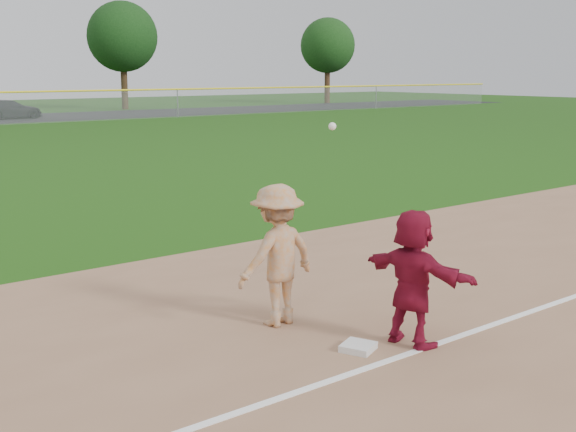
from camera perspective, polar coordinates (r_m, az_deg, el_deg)
ground at (r=9.21m, az=5.83°, el=-9.42°), size 160.00×160.00×0.00m
foul_line at (r=8.69m, az=9.55°, el=-10.66°), size 60.00×0.10×0.01m
first_base at (r=8.70m, az=5.57°, el=-10.26°), size 0.47×0.47×0.08m
base_runner at (r=8.73m, az=9.83°, el=-4.81°), size 0.66×1.59×1.66m
car_right at (r=54.07m, az=-21.20°, el=7.86°), size 4.80×2.59×1.32m
first_base_play at (r=9.28m, az=-0.86°, el=-3.11°), size 1.24×0.93×2.62m
tree_3 at (r=65.36m, az=-12.96°, el=13.63°), size 6.00×6.00×9.19m
tree_4 at (r=76.15m, az=3.15°, el=13.29°), size 5.60×5.60×8.67m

